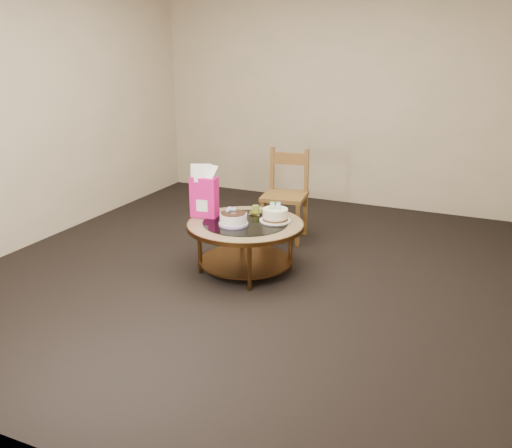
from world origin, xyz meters
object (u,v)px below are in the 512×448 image
at_px(dining_chair, 285,194).
at_px(coffee_table, 245,231).
at_px(cream_cake, 275,215).
at_px(gift_bag, 204,191).
at_px(decorated_cake, 233,219).

bearing_deg(dining_chair, coffee_table, -97.25).
distance_m(coffee_table, dining_chair, 0.97).
xyz_separation_m(cream_cake, gift_bag, (-0.62, -0.14, 0.18)).
distance_m(cream_cake, dining_chair, 0.86).
xyz_separation_m(decorated_cake, dining_chair, (0.05, 1.08, -0.04)).
height_order(coffee_table, dining_chair, dining_chair).
relative_size(cream_cake, dining_chair, 0.30).
xyz_separation_m(coffee_table, decorated_cake, (-0.06, -0.11, 0.13)).
bearing_deg(cream_cake, decorated_cake, -159.78).
height_order(gift_bag, dining_chair, gift_bag).
xyz_separation_m(coffee_table, gift_bag, (-0.40, 0.00, 0.31)).
xyz_separation_m(coffee_table, cream_cake, (0.22, 0.14, 0.13)).
bearing_deg(dining_chair, decorated_cake, -100.64).
bearing_deg(decorated_cake, coffee_table, 59.72).
height_order(coffee_table, cream_cake, cream_cake).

